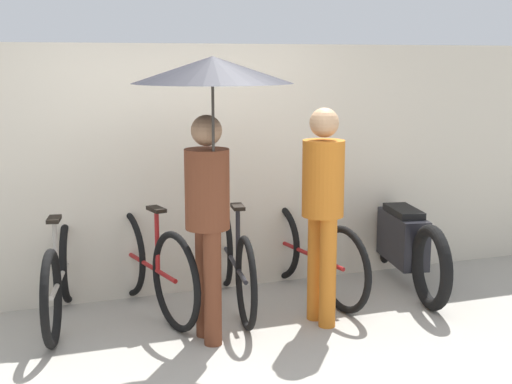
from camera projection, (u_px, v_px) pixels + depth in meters
name	position (u px, v px, depth m)	size (l,w,h in m)	color
ground_plane	(243.00, 370.00, 4.73)	(30.00, 30.00, 0.00)	#9E998E
back_wall	(177.00, 171.00, 6.17)	(11.01, 0.12, 2.16)	beige
parked_bicycle_0	(60.00, 276.00, 5.55)	(0.53, 1.67, 1.00)	black
parked_bicycle_1	(149.00, 264.00, 5.78)	(0.53, 1.72, 1.00)	black
parked_bicycle_2	(234.00, 261.00, 5.94)	(0.46, 1.80, 1.10)	black
parked_bicycle_3	(308.00, 252.00, 6.22)	(0.46, 1.76, 1.02)	black
pedestrian_leading	(211.00, 116.00, 4.85)	(1.10, 1.10, 2.05)	brown
pedestrian_center	(323.00, 199.00, 5.41)	(0.32, 0.32, 1.68)	#C66B1E
motorcycle	(402.00, 242.00, 6.47)	(0.65, 2.02, 0.92)	black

